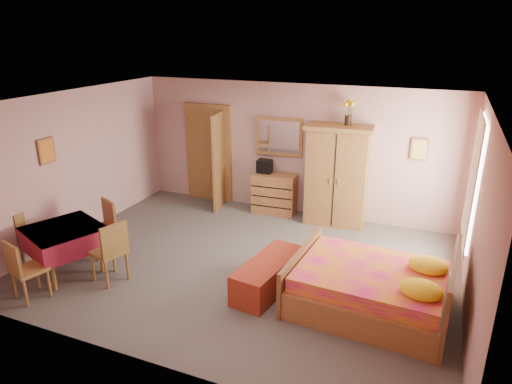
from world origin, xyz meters
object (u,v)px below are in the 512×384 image
at_px(floor_lamp, 314,177).
at_px(chair_east, 108,251).
at_px(chair_west, 36,237).
at_px(chest_of_drawers, 274,194).
at_px(wall_mirror, 279,136).
at_px(chair_north, 100,229).
at_px(stereo, 265,166).
at_px(sunflower_vase, 349,112).
at_px(wardrobe, 337,176).
at_px(chair_south, 29,269).
at_px(dining_table, 66,250).
at_px(bench, 268,275).
at_px(bed, 371,276).

xyz_separation_m(floor_lamp, chair_east, (-2.12, -3.54, -0.35)).
bearing_deg(chair_west, chest_of_drawers, 133.94).
height_order(wall_mirror, floor_lamp, wall_mirror).
height_order(chair_north, chair_west, chair_north).
bearing_deg(wall_mirror, chest_of_drawers, -93.26).
height_order(wall_mirror, stereo, wall_mirror).
height_order(stereo, sunflower_vase, sunflower_vase).
xyz_separation_m(sunflower_vase, chair_east, (-2.72, -3.51, -1.67)).
bearing_deg(chair_east, wardrobe, -19.97).
bearing_deg(chair_south, dining_table, 111.25).
bearing_deg(chair_east, chair_north, 65.47).
distance_m(wardrobe, sunflower_vase, 1.20).
bearing_deg(chest_of_drawers, chair_east, -114.79).
distance_m(wall_mirror, wardrobe, 1.41).
height_order(floor_lamp, sunflower_vase, sunflower_vase).
relative_size(chest_of_drawers, floor_lamp, 0.52).
bearing_deg(chair_south, chair_east, 65.44).
xyz_separation_m(chair_west, chair_east, (1.45, -0.01, 0.05)).
xyz_separation_m(floor_lamp, chair_south, (-2.82, -4.35, -0.38)).
relative_size(wall_mirror, chair_north, 1.06).
xyz_separation_m(chest_of_drawers, chair_west, (-2.78, -3.44, 0.02)).
bearing_deg(chest_of_drawers, chair_west, -132.67).
bearing_deg(bench, chair_east, -163.46).
bearing_deg(sunflower_vase, bed, -70.35).
height_order(sunflower_vase, chair_north, sunflower_vase).
xyz_separation_m(chest_of_drawers, wall_mirror, (0.00, 0.21, 1.14)).
height_order(chest_of_drawers, chair_south, chair_south).
bearing_deg(stereo, sunflower_vase, 1.00).
relative_size(floor_lamp, bed, 0.81).
bearing_deg(dining_table, chair_north, 83.49).
distance_m(floor_lamp, dining_table, 4.64).
bearing_deg(stereo, bench, -67.26).
bearing_deg(stereo, chair_north, -121.93).
relative_size(wardrobe, chair_north, 2.09).
height_order(floor_lamp, chair_south, floor_lamp).
relative_size(sunflower_vase, chair_south, 0.52).
relative_size(bed, chair_south, 2.30).
distance_m(chest_of_drawers, chair_north, 3.49).
distance_m(chair_south, chair_east, 1.07).
xyz_separation_m(wall_mirror, chair_north, (-2.02, -3.05, -1.09)).
distance_m(floor_lamp, chair_east, 4.14).
height_order(sunflower_vase, chair_east, sunflower_vase).
relative_size(stereo, bench, 0.21).
relative_size(bench, chair_west, 1.58).
bearing_deg(wall_mirror, stereo, -145.23).
bearing_deg(chair_east, dining_table, 111.67).
bearing_deg(floor_lamp, bed, -60.49).
xyz_separation_m(sunflower_vase, bed, (0.98, -2.75, -1.68)).
bearing_deg(wall_mirror, wardrobe, -14.28).
xyz_separation_m(wardrobe, bench, (-0.31, -2.74, -0.73)).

